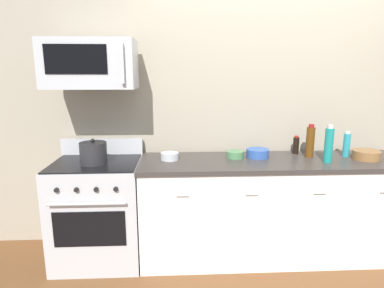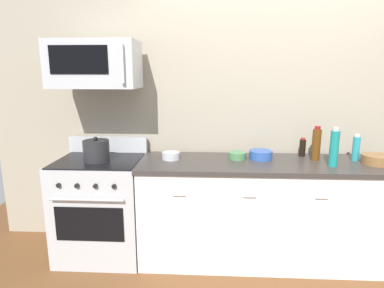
{
  "view_description": "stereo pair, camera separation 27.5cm",
  "coord_description": "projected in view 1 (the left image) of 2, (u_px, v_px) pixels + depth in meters",
  "views": [
    {
      "loc": [
        -0.88,
        -2.74,
        1.67
      ],
      "look_at": [
        -0.75,
        -0.05,
        1.08
      ],
      "focal_mm": 30.08,
      "sensor_mm": 36.0,
      "label": 1
    },
    {
      "loc": [
        -0.61,
        -2.74,
        1.67
      ],
      "look_at": [
        -0.75,
        -0.05,
        1.08
      ],
      "focal_mm": 30.08,
      "sensor_mm": 36.0,
      "label": 2
    }
  ],
  "objects": [
    {
      "name": "stockpot",
      "position": [
        93.0,
        153.0,
        2.73
      ],
      "size": [
        0.23,
        0.23,
        0.22
      ],
      "color": "#262628",
      "rests_on": "range_oven"
    },
    {
      "name": "back_wall",
      "position": [
        265.0,
        107.0,
        3.18
      ],
      "size": [
        5.52,
        0.1,
        2.7
      ],
      "primitive_type": "cube",
      "color": "#9E937F",
      "rests_on": "ground_plane"
    },
    {
      "name": "counter_unit",
      "position": [
        273.0,
        208.0,
        2.97
      ],
      "size": [
        2.43,
        0.66,
        0.92
      ],
      "color": "white",
      "rests_on": "ground_plane"
    },
    {
      "name": "microwave",
      "position": [
        91.0,
        64.0,
        2.67
      ],
      "size": [
        0.74,
        0.44,
        0.4
      ],
      "color": "#B7BABF"
    },
    {
      "name": "bowl_steel_prep",
      "position": [
        170.0,
        156.0,
        2.87
      ],
      "size": [
        0.16,
        0.16,
        0.06
      ],
      "color": "#B2B5BA",
      "rests_on": "countertop_slab"
    },
    {
      "name": "bowl_blue_mixing",
      "position": [
        258.0,
        153.0,
        2.96
      ],
      "size": [
        0.21,
        0.21,
        0.08
      ],
      "color": "#2D519E",
      "rests_on": "countertop_slab"
    },
    {
      "name": "range_oven",
      "position": [
        99.0,
        210.0,
        2.9
      ],
      "size": [
        0.76,
        0.69,
        1.07
      ],
      "color": "#B7BABF",
      "rests_on": "ground_plane"
    },
    {
      "name": "bottle_wine_amber",
      "position": [
        310.0,
        142.0,
        2.95
      ],
      "size": [
        0.08,
        0.08,
        0.3
      ],
      "color": "#59330F",
      "rests_on": "countertop_slab"
    },
    {
      "name": "bowl_wooden_salad",
      "position": [
        366.0,
        154.0,
        2.89
      ],
      "size": [
        0.24,
        0.24,
        0.08
      ],
      "color": "brown",
      "rests_on": "countertop_slab"
    },
    {
      "name": "bottle_soy_sauce_dark",
      "position": [
        296.0,
        145.0,
        3.09
      ],
      "size": [
        0.06,
        0.06,
        0.17
      ],
      "color": "black",
      "rests_on": "countertop_slab"
    },
    {
      "name": "bottle_dish_soap",
      "position": [
        347.0,
        145.0,
        2.97
      ],
      "size": [
        0.06,
        0.06,
        0.24
      ],
      "color": "teal",
      "rests_on": "countertop_slab"
    },
    {
      "name": "ground_plane",
      "position": [
        270.0,
        253.0,
        3.07
      ],
      "size": [
        6.63,
        6.63,
        0.0
      ],
      "primitive_type": "plane",
      "color": "brown"
    },
    {
      "name": "bottle_sparkling_teal",
      "position": [
        329.0,
        145.0,
        2.76
      ],
      "size": [
        0.07,
        0.07,
        0.33
      ],
      "color": "#197F7A",
      "rests_on": "countertop_slab"
    },
    {
      "name": "bowl_green_glaze",
      "position": [
        235.0,
        154.0,
        2.94
      ],
      "size": [
        0.16,
        0.16,
        0.06
      ],
      "color": "#477A4C",
      "rests_on": "countertop_slab"
    }
  ]
}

